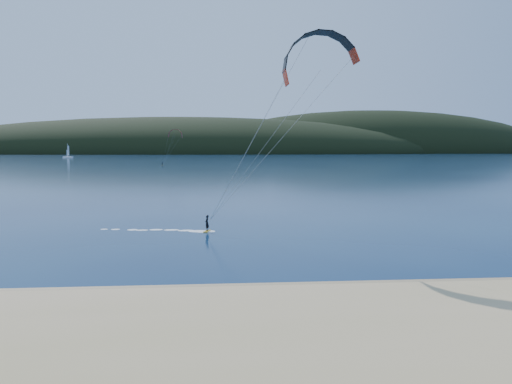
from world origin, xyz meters
TOP-DOWN VIEW (x-y plane):
  - ground at (0.00, 0.00)m, footprint 1800.00×1800.00m
  - wet_sand at (0.00, 4.50)m, footprint 220.00×2.50m
  - headland at (0.63, 745.28)m, footprint 1200.00×310.00m
  - kitesurfer_near at (7.65, 18.05)m, footprint 23.54×8.99m
  - kitesurfer_far at (-19.12, 194.46)m, footprint 10.17×6.54m
  - sailboat at (-125.98, 392.53)m, footprint 8.48×5.35m

SIDE VIEW (x-z plane):
  - ground at x=0.00m, z-range 0.00..0.00m
  - headland at x=0.63m, z-range -70.00..70.00m
  - wet_sand at x=0.00m, z-range 0.00..0.10m
  - sailboat at x=-125.98m, z-range -5.06..6.82m
  - kitesurfer_far at x=-19.12m, z-range 5.51..20.52m
  - kitesurfer_near at x=7.65m, z-range 4.62..22.26m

